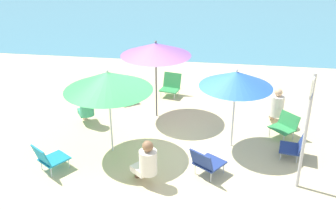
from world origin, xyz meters
TOP-DOWN VIEW (x-y plane):
  - ground_plane at (0.00, 0.00)m, footprint 40.00×40.00m
  - sea_water at (0.00, 14.00)m, footprint 40.00×16.00m
  - umbrella_green at (-1.13, -0.28)m, footprint 1.83×1.83m
  - umbrella_blue at (1.44, 0.30)m, footprint 1.55×1.55m
  - umbrella_purple at (-0.47, 1.55)m, footprint 1.72×1.72m
  - beach_chair_a at (2.75, -0.00)m, footprint 0.57×0.59m
  - beach_chair_b at (-2.15, -1.25)m, footprint 0.71×0.75m
  - beach_chair_c at (0.94, -0.96)m, footprint 0.75×0.78m
  - beach_chair_d at (2.65, 0.87)m, footprint 0.71×0.71m
  - beach_chair_e at (-1.56, 2.37)m, footprint 0.72×0.75m
  - beach_chair_f at (-0.30, 2.93)m, footprint 0.61×0.61m
  - person_a at (-2.08, 0.84)m, footprint 0.51×0.56m
  - person_b at (2.49, 1.51)m, footprint 0.38×0.56m
  - person_c at (-0.15, -1.36)m, footprint 0.55×0.53m
  - warning_sign at (2.67, -1.04)m, footprint 0.16×0.40m

SIDE VIEW (x-z plane):
  - ground_plane at x=0.00m, z-range 0.00..0.00m
  - sea_water at x=0.00m, z-range 0.00..0.01m
  - beach_chair_a at x=2.75m, z-range 0.01..0.54m
  - beach_chair_d at x=2.65m, z-range 0.03..0.60m
  - beach_chair_f at x=-0.30m, z-range 0.00..0.63m
  - beach_chair_b at x=-2.15m, z-range 0.00..0.63m
  - beach_chair_c at x=0.94m, z-range 0.01..0.64m
  - beach_chair_e at x=-1.56m, z-range 0.01..0.66m
  - person_a at x=-2.08m, z-range 0.01..0.94m
  - person_c at x=-0.15m, z-range 0.00..0.95m
  - person_b at x=2.49m, z-range 0.00..0.97m
  - warning_sign at x=2.67m, z-range 0.30..2.57m
  - umbrella_blue at x=1.44m, z-range 0.68..2.50m
  - umbrella_green at x=-1.13m, z-range 0.69..2.57m
  - umbrella_purple at x=-0.47m, z-range 0.78..2.77m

